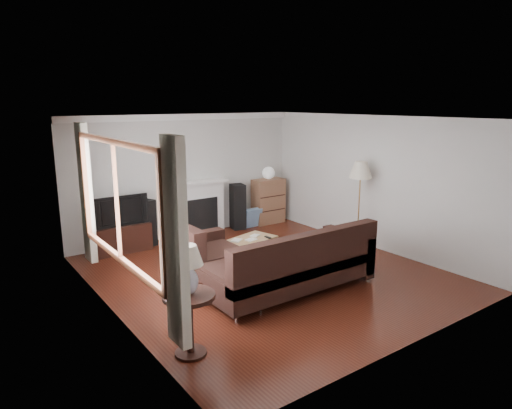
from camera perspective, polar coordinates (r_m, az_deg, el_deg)
room at (r=7.17m, az=1.40°, el=0.74°), size 5.10×5.60×2.54m
window at (r=5.81m, az=-17.02°, el=0.31°), size 0.12×2.74×1.54m
curtain_near at (r=4.50m, az=-9.97°, el=-4.88°), size 0.10×0.35×2.10m
curtain_far at (r=7.28m, az=-20.46°, el=1.31°), size 0.10×0.35×2.10m
fireplace at (r=9.58m, az=-7.44°, el=-0.42°), size 1.40×0.26×1.15m
tv_stand at (r=8.89m, az=-16.45°, el=-4.02°), size 1.03×0.46×0.52m
television at (r=8.75m, az=-16.67°, el=-0.64°), size 0.98×0.13×0.56m
speaker_left at (r=9.04m, az=-13.52°, el=-2.26°), size 0.36×0.38×0.91m
speaker_right at (r=9.98m, az=-2.30°, el=-0.26°), size 0.34×0.38×0.99m
bookshelf at (r=10.45m, az=1.55°, el=0.43°), size 0.74×0.35×1.02m
globe_lamp at (r=10.33m, az=1.57°, el=3.96°), size 0.28×0.28×0.28m
sectional_sofa at (r=6.74m, az=4.29°, el=-7.13°), size 2.83×2.07×0.91m
coffee_table at (r=8.07m, az=-0.91°, el=-5.65°), size 1.11×0.78×0.39m
footstool at (r=6.57m, az=-6.71°, el=-10.38°), size 0.51×0.51×0.35m
floor_lamp at (r=8.76m, az=12.74°, el=-0.14°), size 0.55×0.55×1.67m
side_table at (r=5.22m, az=-8.28°, el=-14.62°), size 0.58×0.58×0.72m
table_lamp at (r=4.96m, az=-8.51°, el=-8.13°), size 0.34×0.34×0.54m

